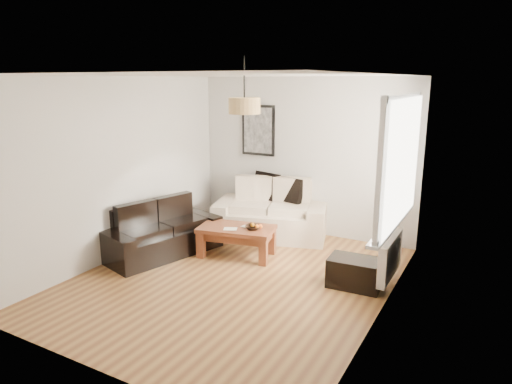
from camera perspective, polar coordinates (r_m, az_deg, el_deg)
The scene contains 21 objects.
floor at distance 6.11m, azimuth -2.77°, elevation -10.81°, with size 4.50×4.50×0.00m, color brown.
ceiling at distance 5.55m, azimuth -3.09°, elevation 14.39°, with size 3.80×4.50×0.00m, color white, non-canonical shape.
wall_back at distance 7.66m, azimuth 6.00°, elevation 4.40°, with size 3.80×0.04×2.60m, color silver, non-canonical shape.
wall_front at distance 4.03m, azimuth -20.09°, elevation -5.04°, with size 3.80×0.04×2.60m, color silver, non-canonical shape.
wall_left at distance 6.86m, azimuth -16.55°, elevation 2.81°, with size 0.04×4.50×2.60m, color silver, non-canonical shape.
wall_right at distance 4.98m, azimuth 16.00°, elevation -1.18°, with size 0.04×4.50×2.60m, color silver, non-canonical shape.
window_bay at distance 5.69m, azimuth 17.67°, elevation 3.63°, with size 0.14×1.90×1.60m, color white, non-canonical shape.
radiator at distance 6.03m, azimuth 16.44°, elevation -7.81°, with size 0.10×0.90×0.52m, color white.
poster at distance 7.94m, azimuth 0.29°, elevation 7.73°, with size 0.62×0.04×0.87m, color black, non-canonical shape.
pendant_shade at distance 5.82m, azimuth -1.45°, elevation 10.73°, with size 0.40×0.40×0.20m, color tan.
loveseat_cream at distance 7.58m, azimuth 1.89°, elevation -2.22°, with size 1.81×0.99×0.90m, color #BFB19A, non-canonical shape.
sofa_leather at distance 6.97m, azimuth -11.76°, elevation -4.65°, with size 1.72×0.83×0.74m, color black, non-canonical shape.
coffee_table at distance 6.79m, azimuth -2.43°, elevation -6.18°, with size 1.09×0.60×0.45m, color brown, non-canonical shape.
ottoman at distance 5.96m, azimuth 12.26°, elevation -9.83°, with size 0.65×0.42×0.37m, color black.
cushion_left at distance 7.78m, azimuth 1.26°, elevation 0.78°, with size 0.46×0.14×0.46m, color black.
cushion_right at distance 7.58m, azimuth 4.41°, elevation 0.22°, with size 0.41×0.13×0.41m, color black.
fruit_bowl at distance 6.60m, azimuth -0.32°, elevation -4.44°, with size 0.23×0.23×0.06m, color black.
orange_a at distance 6.59m, azimuth 0.14°, elevation -4.35°, with size 0.07×0.07×0.07m, color orange.
orange_b at distance 6.60m, azimuth 0.54°, elevation -4.33°, with size 0.07×0.07×0.07m, color orange.
orange_c at distance 6.67m, azimuth -0.45°, elevation -4.13°, with size 0.06×0.06×0.06m, color orange.
papers at distance 6.63m, azimuth -3.23°, elevation -4.62°, with size 0.19×0.13×0.01m, color white.
Camera 1 is at (2.93, -4.71, 2.54)m, focal length 31.98 mm.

